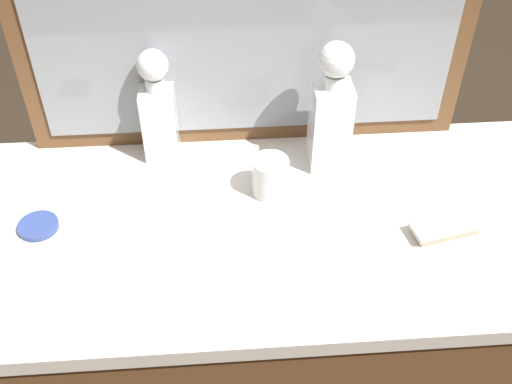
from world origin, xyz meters
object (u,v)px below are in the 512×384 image
Objects in this scene: crystal_tumbler_rear at (270,178)px; porcelain_dish at (38,226)px; silver_brush_center at (445,228)px; crystal_decanter_right at (159,115)px; crystal_decanter_far_left at (331,118)px.

crystal_tumbler_rear is 1.06× the size of porcelain_dish.
crystal_decanter_right is at bearing 152.23° from silver_brush_center.
crystal_decanter_right reaches higher than silver_brush_center.
crystal_tumbler_rear is (0.24, -0.15, -0.07)m from crystal_decanter_right.
porcelain_dish is (-0.82, 0.07, -0.01)m from silver_brush_center.
crystal_decanter_right is at bearing 170.72° from crystal_decanter_far_left.
crystal_decanter_far_left is 3.50× the size of crystal_tumbler_rear.
silver_brush_center is 0.83m from porcelain_dish.
silver_brush_center is at bearing -27.77° from crystal_decanter_right.
crystal_decanter_right is 3.09× the size of crystal_tumbler_rear.
crystal_decanter_far_left reaches higher than silver_brush_center.
crystal_decanter_far_left is at bearing 129.75° from silver_brush_center.
porcelain_dish is at bearing -170.89° from crystal_tumbler_rear.
crystal_decanter_far_left is at bearing -9.28° from crystal_decanter_right.
crystal_decanter_far_left is 0.33m from silver_brush_center.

